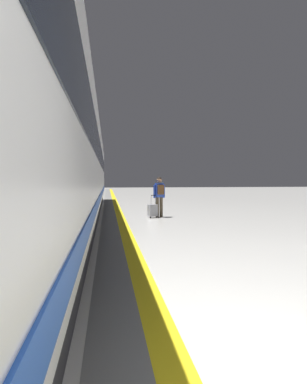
# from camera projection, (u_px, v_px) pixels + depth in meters

# --- Properties ---
(safety_line_strip) EXTENTS (0.36, 80.00, 0.01)m
(safety_line_strip) POSITION_uv_depth(u_px,v_px,m) (123.00, 225.00, 10.72)
(safety_line_strip) COLOR yellow
(safety_line_strip) RESTS_ON ground
(tactile_edge_band) EXTENTS (0.75, 80.00, 0.01)m
(tactile_edge_band) POSITION_uv_depth(u_px,v_px,m) (112.00, 225.00, 10.66)
(tactile_edge_band) COLOR slate
(tactile_edge_band) RESTS_ON ground
(high_speed_train) EXTENTS (2.94, 36.35, 4.97)m
(high_speed_train) POSITION_uv_depth(u_px,v_px,m) (34.00, 141.00, 7.21)
(high_speed_train) COLOR #38383D
(high_speed_train) RESTS_ON ground
(passenger_near) EXTENTS (0.52, 0.39, 1.70)m
(passenger_near) POSITION_uv_depth(u_px,v_px,m) (159.00, 193.00, 13.05)
(passenger_near) COLOR brown
(passenger_near) RESTS_ON ground
(suitcase_near) EXTENTS (0.43, 0.35, 0.95)m
(suitcase_near) POSITION_uv_depth(u_px,v_px,m) (153.00, 210.00, 12.81)
(suitcase_near) COLOR #9E9EA3
(suitcase_near) RESTS_ON ground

